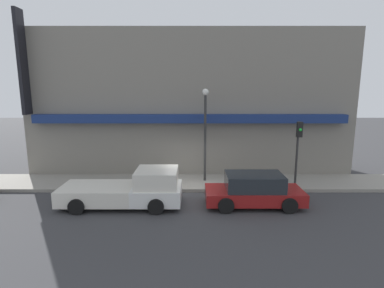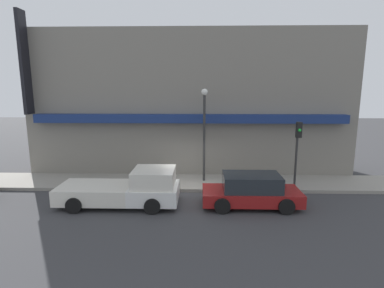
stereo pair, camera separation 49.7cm
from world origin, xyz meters
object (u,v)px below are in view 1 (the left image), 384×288
Objects in this scene: street_lamp at (204,124)px; traffic_light at (297,142)px; parked_car at (253,190)px; pickup_truck at (129,190)px; fire_hydrant at (166,179)px.

street_lamp is 1.48× the size of traffic_light.
pickup_truck is at bearing 178.14° from parked_car.
street_lamp is at bearing 166.77° from traffic_light.
street_lamp is 5.02m from traffic_light.
fire_hydrant is at bearing 53.69° from pickup_truck.
traffic_light is (6.87, -0.11, 2.04)m from fire_hydrant.
parked_car reaches higher than fire_hydrant.
traffic_light reaches higher than fire_hydrant.
traffic_light reaches higher than parked_car.
traffic_light is at bearing 12.48° from pickup_truck.
parked_car is (5.74, 0.00, -0.03)m from pickup_truck.
street_lamp is at bearing 26.52° from fire_hydrant.
parked_car is 5.90× the size of fire_hydrant.
street_lamp is (2.05, 1.02, 2.89)m from fire_hydrant.
parked_car is 1.27× the size of traffic_light.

